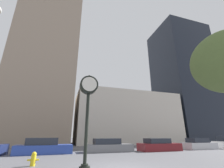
{
  "coord_description": "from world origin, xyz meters",
  "views": [
    {
      "loc": [
        -2.78,
        -7.59,
        1.56
      ],
      "look_at": [
        2.9,
        10.8,
        8.21
      ],
      "focal_mm": 24.0,
      "sensor_mm": 36.0,
      "label": 1
    }
  ],
  "objects_px": {
    "car_blue": "(44,147)",
    "fire_hydrant_far": "(33,159)",
    "car_silver": "(199,144)",
    "street_clock": "(88,96)",
    "car_maroon": "(159,145)",
    "car_grey": "(108,146)"
  },
  "relations": [
    {
      "from": "car_grey",
      "to": "street_clock",
      "type": "bearing_deg",
      "value": -113.76
    },
    {
      "from": "car_blue",
      "to": "car_grey",
      "type": "height_order",
      "value": "car_blue"
    },
    {
      "from": "car_grey",
      "to": "car_silver",
      "type": "bearing_deg",
      "value": -0.65
    },
    {
      "from": "street_clock",
      "to": "car_grey",
      "type": "distance_m",
      "value": 8.82
    },
    {
      "from": "fire_hydrant_far",
      "to": "street_clock",
      "type": "bearing_deg",
      "value": -31.17
    },
    {
      "from": "car_maroon",
      "to": "fire_hydrant_far",
      "type": "distance_m",
      "value": 12.68
    },
    {
      "from": "car_grey",
      "to": "car_blue",
      "type": "bearing_deg",
      "value": -178.49
    },
    {
      "from": "car_silver",
      "to": "car_grey",
      "type": "bearing_deg",
      "value": 179.83
    },
    {
      "from": "car_grey",
      "to": "fire_hydrant_far",
      "type": "bearing_deg",
      "value": -134.67
    },
    {
      "from": "car_silver",
      "to": "car_blue",
      "type": "bearing_deg",
      "value": -179.42
    },
    {
      "from": "car_silver",
      "to": "fire_hydrant_far",
      "type": "bearing_deg",
      "value": -160.89
    },
    {
      "from": "car_grey",
      "to": "fire_hydrant_far",
      "type": "height_order",
      "value": "car_grey"
    },
    {
      "from": "fire_hydrant_far",
      "to": "car_silver",
      "type": "bearing_deg",
      "value": 18.33
    },
    {
      "from": "car_blue",
      "to": "car_silver",
      "type": "relative_size",
      "value": 1.25
    },
    {
      "from": "street_clock",
      "to": "car_silver",
      "type": "bearing_deg",
      "value": 26.34
    },
    {
      "from": "street_clock",
      "to": "car_maroon",
      "type": "bearing_deg",
      "value": 37.91
    },
    {
      "from": "street_clock",
      "to": "car_grey",
      "type": "height_order",
      "value": "street_clock"
    },
    {
      "from": "car_blue",
      "to": "fire_hydrant_far",
      "type": "xyz_separation_m",
      "value": [
        0.13,
        -5.83,
        -0.21
      ]
    },
    {
      "from": "street_clock",
      "to": "car_maroon",
      "type": "distance_m",
      "value": 11.71
    },
    {
      "from": "car_grey",
      "to": "car_maroon",
      "type": "relative_size",
      "value": 1.06
    },
    {
      "from": "car_blue",
      "to": "car_grey",
      "type": "xyz_separation_m",
      "value": [
        6.08,
        0.13,
        -0.03
      ]
    },
    {
      "from": "street_clock",
      "to": "car_blue",
      "type": "distance_m",
      "value": 8.47
    }
  ]
}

